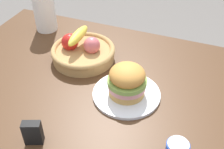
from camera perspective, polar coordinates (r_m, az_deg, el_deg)
name	(u,v)px	position (r m, az deg, el deg)	size (l,w,h in m)	color
dining_table	(103,99)	(1.25, -1.87, -4.88)	(1.40, 0.90, 0.75)	#4C301C
plate	(126,94)	(1.12, 2.93, -3.93)	(0.27, 0.27, 0.01)	white
sandwich	(127,81)	(1.07, 3.05, -1.21)	(0.15, 0.15, 0.13)	tan
fruit_basket	(83,51)	(1.29, -5.91, 4.74)	(0.29, 0.29, 0.14)	tan
paper_towel_roll	(44,8)	(1.52, -13.52, 12.85)	(0.11, 0.11, 0.24)	white
napkin_holder	(33,133)	(0.97, -15.65, -11.21)	(0.06, 0.03, 0.09)	black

